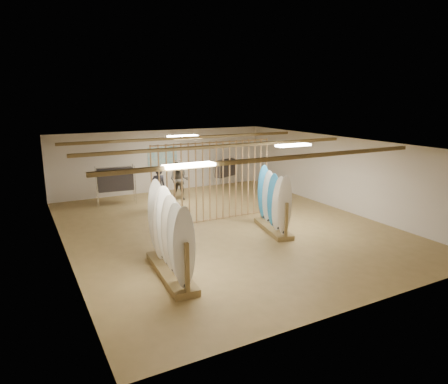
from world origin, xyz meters
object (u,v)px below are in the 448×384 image
rack_right (273,211)px  shopper_a (158,185)px  clothing_rack_a (116,180)px  clothing_rack_b (225,168)px  rack_left (170,247)px  shopper_b (179,177)px

rack_right → shopper_a: size_ratio=1.15×
clothing_rack_a → shopper_a: (1.32, -1.37, -0.09)m
shopper_a → clothing_rack_a: bearing=-48.5°
clothing_rack_a → clothing_rack_b: (5.45, 0.84, -0.12)m
rack_left → rack_right: size_ratio=1.23×
clothing_rack_a → rack_right: bearing=-51.7°
clothing_rack_a → shopper_b: 2.59m
rack_right → clothing_rack_b: (1.74, 6.52, 0.24)m
shopper_b → shopper_a: bearing=-107.2°
clothing_rack_b → shopper_a: bearing=-175.7°
rack_left → shopper_a: size_ratio=1.42×
rack_right → shopper_b: bearing=115.0°
clothing_rack_a → shopper_b: (2.54, -0.48, -0.06)m
clothing_rack_a → clothing_rack_b: bearing=13.9°
rack_left → shopper_a: rack_left is taller
rack_left → rack_right: (4.13, 1.59, -0.05)m
clothing_rack_b → shopper_a: size_ratio=0.75×
rack_left → clothing_rack_a: 7.28m
rack_left → clothing_rack_b: rack_left is taller
clothing_rack_a → rack_left: bearing=-88.1°
shopper_a → shopper_b: (1.23, 0.90, 0.04)m
rack_left → shopper_b: rack_left is taller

